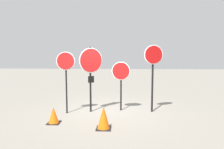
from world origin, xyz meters
The scene contains 7 objects.
ground_plane centered at (0.00, 0.00, 0.00)m, with size 40.00×40.00×0.00m, color gray.
stop_sign_0 centered at (-1.51, -0.30, 1.74)m, with size 0.68×0.15×2.31m.
stop_sign_1 centered at (-0.62, -0.05, 1.79)m, with size 0.80×0.53×2.49m.
stop_sign_2 centered at (0.51, 0.20, 1.42)m, with size 0.71×0.15×1.94m.
stop_sign_3 centered at (1.72, 0.06, 1.85)m, with size 0.71×0.20×2.56m.
traffic_cone_0 centered at (-1.65, -1.43, 0.27)m, with size 0.40×0.40×0.54m.
traffic_cone_1 centered at (0.01, -1.85, 0.35)m, with size 0.45×0.45×0.70m.
Camera 1 is at (0.58, -8.19, 2.34)m, focal length 35.00 mm.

